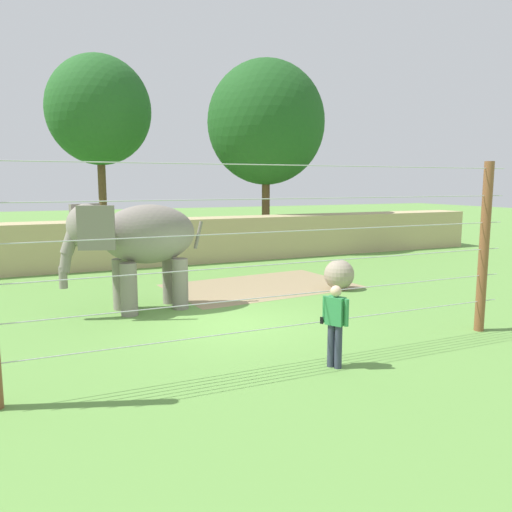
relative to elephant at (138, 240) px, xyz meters
name	(u,v)px	position (x,y,z in m)	size (l,w,h in m)	color
ground_plane	(233,323)	(1.94, -2.39, -2.06)	(120.00, 120.00, 0.00)	#609342
dirt_patch	(262,286)	(4.64, 1.67, -2.06)	(6.41, 4.19, 0.01)	#937F5B
embankment_wall	(147,242)	(1.94, 8.14, -1.05)	(36.00, 1.80, 2.03)	tan
elephant	(138,240)	(0.00, 0.00, 0.00)	(4.20, 1.90, 3.11)	gray
enrichment_ball	(339,275)	(6.87, 0.10, -1.54)	(1.04, 1.04, 1.04)	gray
cable_fence	(289,261)	(1.94, -5.50, 0.04)	(11.78, 0.23, 4.17)	brown
zookeeper	(335,322)	(2.63, -6.18, -1.14)	(0.41, 0.54, 1.67)	#33384C
tree_left_of_centre	(266,123)	(9.19, 11.00, 4.81)	(6.34, 6.34, 10.21)	brown
tree_right_of_centre	(99,111)	(1.03, 15.43, 5.56)	(5.71, 5.71, 10.64)	brown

